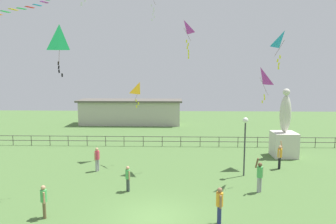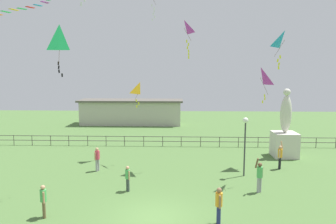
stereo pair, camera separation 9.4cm
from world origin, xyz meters
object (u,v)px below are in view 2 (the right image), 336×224
at_px(kite_8, 260,78).
at_px(person_5, 219,203).
at_px(kite_1, 60,39).
at_px(person_3, 280,155).
at_px(kite_6, 140,89).
at_px(person_2, 97,158).
at_px(person_1, 260,175).
at_px(statue_monument, 285,137).
at_px(kite_2, 184,29).
at_px(person_0, 128,177).
at_px(lamppost, 245,133).
at_px(person_4, 43,199).
at_px(kite_5, 284,41).

bearing_deg(kite_8, person_5, -114.26).
distance_m(kite_1, kite_8, 13.49).
bearing_deg(person_3, kite_6, 172.04).
bearing_deg(person_2, person_1, -18.38).
height_order(statue_monument, kite_8, kite_8).
height_order(person_3, kite_2, kite_2).
relative_size(person_0, person_3, 0.75).
height_order(kite_6, kite_8, kite_8).
distance_m(lamppost, person_1, 3.36).
bearing_deg(kite_2, lamppost, -24.51).
bearing_deg(kite_8, kite_6, 174.93).
xyz_separation_m(lamppost, kite_6, (-7.25, 2.95, 2.68)).
bearing_deg(person_3, kite_1, -163.53).
height_order(person_2, kite_1, kite_1).
xyz_separation_m(person_1, person_2, (-10.27, 3.41, -0.07)).
distance_m(person_5, kite_8, 11.04).
bearing_deg(person_4, statue_monument, 36.50).
distance_m(person_2, person_5, 10.38).
height_order(person_0, kite_8, kite_8).
relative_size(person_0, kite_8, 0.61).
distance_m(statue_monument, kite_1, 18.37).
bearing_deg(person_4, person_0, 44.28).
bearing_deg(person_3, kite_8, 155.71).
xyz_separation_m(person_2, kite_8, (11.42, 1.56, 5.45)).
distance_m(statue_monument, kite_5, 9.36).
bearing_deg(person_4, person_3, 29.84).
height_order(person_3, person_4, person_3).
distance_m(person_2, kite_2, 10.72).
bearing_deg(kite_1, statue_monument, 25.85).
height_order(person_3, kite_6, kite_6).
xyz_separation_m(kite_2, kite_8, (5.42, 0.36, -3.36)).
bearing_deg(kite_2, statue_monument, 20.12).
distance_m(person_0, person_2, 4.45).
distance_m(kite_6, kite_8, 8.75).
relative_size(person_2, person_5, 0.97).
relative_size(person_5, kite_8, 0.70).
bearing_deg(person_0, person_4, -135.72).
height_order(person_0, kite_5, kite_5).
xyz_separation_m(person_0, kite_8, (8.70, 5.07, 5.55)).
height_order(kite_2, kite_6, kite_2).
distance_m(person_5, kite_6, 11.59).
height_order(lamppost, person_5, lamppost).
xyz_separation_m(statue_monument, kite_2, (-8.26, -3.03, 8.13)).
xyz_separation_m(person_4, kite_8, (12.12, 8.41, 5.49)).
height_order(person_5, kite_2, kite_2).
distance_m(person_0, person_4, 4.78).
height_order(kite_5, kite_6, kite_5).
bearing_deg(kite_8, kite_2, -176.16).
distance_m(person_0, kite_5, 12.28).
xyz_separation_m(statue_monument, person_3, (-1.42, -3.31, -0.65)).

